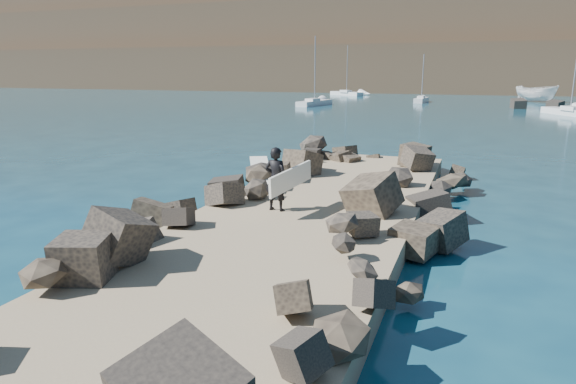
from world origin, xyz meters
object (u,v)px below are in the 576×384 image
(boat_imported, at_px, (536,93))
(sailboat_b, at_px, (421,100))
(surfboard_resting, at_px, (261,174))
(surfer_with_board, at_px, (278,179))

(boat_imported, xyz_separation_m, sailboat_b, (-15.53, -6.96, -0.88))
(surfboard_resting, xyz_separation_m, sailboat_b, (-0.95, 60.82, -0.69))
(surfboard_resting, xyz_separation_m, boat_imported, (14.58, 67.78, 0.18))
(surfboard_resting, height_order, boat_imported, boat_imported)
(surfboard_resting, bearing_deg, boat_imported, 50.86)
(surfboard_resting, distance_m, surfer_with_board, 3.20)
(surfboard_resting, xyz_separation_m, surfer_with_board, (1.69, -2.67, 0.48))
(boat_imported, distance_m, surfer_with_board, 71.63)
(surfer_with_board, bearing_deg, sailboat_b, 92.38)
(surfboard_resting, distance_m, boat_imported, 69.33)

